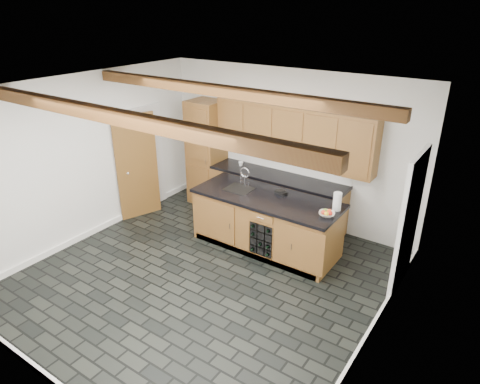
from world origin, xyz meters
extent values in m
plane|color=black|center=(0.00, 0.00, 0.00)|extent=(5.00, 5.00, 0.00)
plane|color=white|center=(0.00, 2.50, 1.40)|extent=(5.00, 0.00, 5.00)
plane|color=white|center=(-2.50, 0.00, 1.40)|extent=(0.00, 5.00, 5.00)
plane|color=white|center=(2.50, 0.00, 1.40)|extent=(0.00, 5.00, 5.00)
plane|color=white|center=(0.00, 0.00, 2.80)|extent=(5.00, 5.00, 0.00)
cube|color=#553716|center=(0.00, -1.20, 2.70)|extent=(4.90, 0.15, 0.15)
cube|color=#553716|center=(0.00, 0.60, 2.70)|extent=(4.90, 0.15, 0.15)
cube|color=white|center=(-2.48, 0.00, 0.05)|extent=(0.04, 5.00, 0.10)
cube|color=white|center=(2.48, 0.00, 0.05)|extent=(0.04, 5.00, 0.10)
cube|color=white|center=(-2.47, 1.30, 1.02)|extent=(0.06, 0.94, 2.04)
cube|color=brown|center=(-2.32, 0.95, 1.00)|extent=(0.31, 0.77, 2.00)
cube|color=white|center=(2.47, 1.50, 1.02)|extent=(0.06, 0.98, 2.04)
cube|color=black|center=(2.50, 1.50, 1.00)|extent=(0.02, 0.86, 1.96)
cube|color=brown|center=(-1.65, 2.20, 1.05)|extent=(0.65, 0.60, 2.10)
cube|color=brown|center=(-0.02, 2.20, 0.44)|extent=(2.60, 0.60, 0.88)
cube|color=black|center=(-0.02, 2.20, 0.91)|extent=(2.64, 0.62, 0.05)
cube|color=white|center=(-0.02, 2.49, 1.19)|extent=(2.60, 0.02, 0.52)
cube|color=brown|center=(-0.12, 2.33, 1.83)|extent=(2.40, 0.35, 0.75)
cube|color=brown|center=(1.38, 2.33, 1.70)|extent=(0.60, 0.35, 1.00)
cube|color=brown|center=(0.30, 1.30, 0.44)|extent=(2.40, 0.90, 0.88)
cube|color=black|center=(0.30, 1.30, 0.91)|extent=(2.46, 0.96, 0.05)
cube|color=brown|center=(-0.42, 0.84, 0.48)|extent=(0.80, 0.02, 0.70)
cube|color=brown|center=(1.25, 0.84, 0.48)|extent=(0.60, 0.02, 0.70)
cube|color=black|center=(0.48, 0.99, 0.40)|extent=(0.42, 0.30, 0.56)
cylinder|color=black|center=(0.34, 0.95, 0.19)|extent=(0.07, 0.26, 0.07)
cylinder|color=black|center=(0.48, 0.95, 0.33)|extent=(0.07, 0.26, 0.07)
cylinder|color=black|center=(0.62, 0.95, 0.33)|extent=(0.07, 0.26, 0.07)
cylinder|color=black|center=(0.34, 0.95, 0.61)|extent=(0.07, 0.26, 0.07)
cylinder|color=black|center=(0.62, 0.95, 0.61)|extent=(0.07, 0.26, 0.07)
cylinder|color=black|center=(0.62, 0.95, 0.19)|extent=(0.07, 0.26, 0.07)
cylinder|color=black|center=(0.34, 0.95, 0.47)|extent=(0.07, 0.26, 0.07)
cube|color=black|center=(-0.25, 1.30, 0.93)|extent=(0.45, 0.40, 0.02)
cylinder|color=silver|center=(-0.25, 1.48, 1.03)|extent=(0.02, 0.02, 0.20)
torus|color=silver|center=(-0.25, 1.48, 1.17)|extent=(0.18, 0.02, 0.18)
cylinder|color=silver|center=(-0.33, 1.48, 0.97)|extent=(0.02, 0.02, 0.08)
cylinder|color=silver|center=(-0.17, 1.48, 0.97)|extent=(0.02, 0.02, 0.08)
cube|color=black|center=(0.43, 1.53, 0.95)|extent=(0.23, 0.17, 0.04)
cylinder|color=black|center=(0.43, 1.53, 0.98)|extent=(0.13, 0.13, 0.02)
imported|color=silver|center=(1.38, 1.22, 0.96)|extent=(0.29, 0.29, 0.06)
sphere|color=red|center=(1.43, 1.22, 0.99)|extent=(0.07, 0.07, 0.07)
sphere|color=#F75215|center=(1.40, 1.26, 0.99)|extent=(0.07, 0.07, 0.07)
sphere|color=olive|center=(1.34, 1.25, 0.99)|extent=(0.07, 0.07, 0.07)
sphere|color=red|center=(1.34, 1.19, 0.99)|extent=(0.07, 0.07, 0.07)
sphere|color=yellow|center=(1.39, 1.17, 0.99)|extent=(0.07, 0.07, 0.07)
cylinder|color=white|center=(1.42, 1.49, 1.07)|extent=(0.13, 0.13, 0.28)
imported|color=white|center=(-0.85, 2.24, 0.97)|extent=(0.12, 0.12, 0.08)
camera|label=1|loc=(3.51, -4.13, 3.81)|focal=32.00mm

